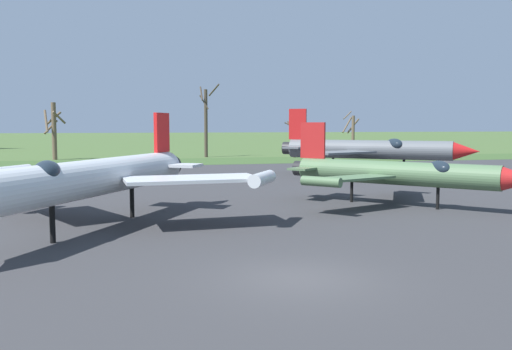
# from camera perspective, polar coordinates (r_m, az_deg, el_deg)

# --- Properties ---
(ground_plane) EXTENTS (600.00, 600.00, 0.00)m
(ground_plane) POSITION_cam_1_polar(r_m,az_deg,el_deg) (15.64, 4.38, -10.72)
(ground_plane) COLOR #425B2D
(asphalt_apron) EXTENTS (86.07, 54.87, 0.05)m
(asphalt_apron) POSITION_cam_1_polar(r_m,az_deg,el_deg) (31.36, -5.41, -2.65)
(asphalt_apron) COLOR #333335
(asphalt_apron) RESTS_ON ground
(grass_verge_strip) EXTENTS (146.07, 12.00, 0.06)m
(grass_verge_strip) POSITION_cam_1_polar(r_m,az_deg,el_deg) (64.45, -10.14, 1.31)
(grass_verge_strip) COLOR #375327
(grass_verge_strip) RESTS_ON ground
(jet_fighter_front_left) EXTENTS (12.48, 13.94, 4.89)m
(jet_fighter_front_left) POSITION_cam_1_polar(r_m,az_deg,el_deg) (23.28, -16.23, -0.22)
(jet_fighter_front_left) COLOR silver
(jet_fighter_front_left) RESTS_ON ground
(jet_fighter_rear_center) EXTENTS (10.76, 11.10, 4.43)m
(jet_fighter_rear_center) POSITION_cam_1_polar(r_m,az_deg,el_deg) (29.82, 14.35, 0.24)
(jet_fighter_rear_center) COLOR #4C6B47
(jet_fighter_rear_center) RESTS_ON ground
(jet_fighter_rear_left) EXTENTS (14.07, 12.44, 5.69)m
(jet_fighter_rear_left) POSITION_cam_1_polar(r_m,az_deg,el_deg) (47.19, 11.74, 2.63)
(jet_fighter_rear_left) COLOR #565B60
(jet_fighter_rear_left) RESTS_ON ground
(info_placard_rear_left) EXTENTS (0.59, 0.39, 0.99)m
(info_placard_rear_left) POSITION_cam_1_polar(r_m,az_deg,el_deg) (43.90, 23.69, -0.04)
(info_placard_rear_left) COLOR black
(info_placard_rear_left) RESTS_ON ground
(bare_tree_far_left) EXTENTS (2.74, 2.74, 7.04)m
(bare_tree_far_left) POSITION_cam_1_polar(r_m,az_deg,el_deg) (72.69, -20.10, 4.49)
(bare_tree_far_left) COLOR brown
(bare_tree_far_left) RESTS_ON ground
(bare_tree_left_of_center) EXTENTS (2.65, 2.63, 9.70)m
(bare_tree_left_of_center) POSITION_cam_1_polar(r_m,az_deg,el_deg) (74.27, -5.15, 5.71)
(bare_tree_left_of_center) COLOR #42382D
(bare_tree_left_of_center) RESTS_ON ground
(bare_tree_center) EXTENTS (2.88, 2.87, 5.97)m
(bare_tree_center) POSITION_cam_1_polar(r_m,az_deg,el_deg) (72.29, 4.01, 4.28)
(bare_tree_center) COLOR #42382D
(bare_tree_center) RESTS_ON ground
(bare_tree_right_of_center) EXTENTS (2.70, 1.76, 6.26)m
(bare_tree_right_of_center) POSITION_cam_1_polar(r_m,az_deg,el_deg) (79.61, 9.87, 4.31)
(bare_tree_right_of_center) COLOR brown
(bare_tree_right_of_center) RESTS_ON ground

